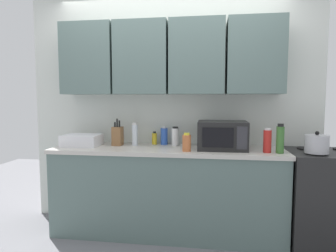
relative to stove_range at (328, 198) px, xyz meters
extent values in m
cube|color=silver|center=(-1.56, 0.35, 0.85)|extent=(3.22, 0.06, 2.60)
cube|color=slate|center=(-2.43, 0.16, 1.37)|extent=(0.56, 0.33, 0.75)
cube|color=slate|center=(-1.85, 0.16, 1.37)|extent=(0.56, 0.33, 0.75)
cube|color=slate|center=(-1.27, 0.16, 1.37)|extent=(0.56, 0.33, 0.75)
cube|color=slate|center=(-0.69, 0.16, 1.37)|extent=(0.56, 0.33, 0.75)
cube|color=slate|center=(-1.56, 0.02, -0.02)|extent=(2.32, 0.60, 0.86)
cube|color=beige|center=(-1.56, 0.02, 0.43)|extent=(2.35, 0.63, 0.04)
cube|color=black|center=(0.00, 0.00, 0.00)|extent=(0.76, 0.64, 0.90)
cylinder|color=black|center=(-0.17, -0.14, 0.45)|extent=(0.18, 0.18, 0.01)
cylinder|color=black|center=(-0.17, 0.14, 0.45)|extent=(0.18, 0.18, 0.01)
cylinder|color=#B2B2B7|center=(-0.17, -0.14, 0.54)|extent=(0.21, 0.21, 0.16)
sphere|color=black|center=(-0.17, -0.14, 0.64)|extent=(0.04, 0.04, 0.04)
cube|color=black|center=(-1.01, 0.02, 0.59)|extent=(0.48, 0.36, 0.28)
cube|color=black|center=(-1.05, -0.17, 0.59)|extent=(0.29, 0.01, 0.18)
cube|color=#2D2D33|center=(-0.83, -0.17, 0.59)|extent=(0.10, 0.01, 0.21)
cube|color=silver|center=(-2.48, 0.02, 0.51)|extent=(0.38, 0.30, 0.12)
cube|color=brown|center=(-2.12, 0.11, 0.55)|extent=(0.10, 0.12, 0.20)
cylinder|color=black|center=(-2.14, 0.10, 0.67)|extent=(0.02, 0.02, 0.05)
cylinder|color=black|center=(-2.12, 0.10, 0.69)|extent=(0.02, 0.02, 0.09)
cylinder|color=black|center=(-2.09, 0.10, 0.68)|extent=(0.02, 0.02, 0.07)
cylinder|color=#BC6638|center=(-1.35, -0.16, 0.53)|extent=(0.08, 0.08, 0.16)
cylinder|color=yellow|center=(-1.35, -0.16, 0.62)|extent=(0.05, 0.05, 0.02)
cylinder|color=#2D56B7|center=(-1.63, 0.23, 0.54)|extent=(0.08, 0.08, 0.18)
cylinder|color=silver|center=(-1.63, 0.23, 0.64)|extent=(0.04, 0.04, 0.02)
cylinder|color=red|center=(-0.60, -0.11, 0.55)|extent=(0.07, 0.07, 0.21)
cylinder|color=silver|center=(-0.60, -0.11, 0.67)|extent=(0.06, 0.06, 0.02)
cylinder|color=#386B2D|center=(-0.49, -0.13, 0.57)|extent=(0.07, 0.07, 0.25)
cylinder|color=black|center=(-0.49, -0.13, 0.71)|extent=(0.06, 0.06, 0.03)
cylinder|color=silver|center=(-1.93, 0.12, 0.56)|extent=(0.07, 0.07, 0.22)
cylinder|color=silver|center=(-1.93, 0.12, 0.68)|extent=(0.05, 0.05, 0.02)
cylinder|color=gold|center=(-1.74, 0.23, 0.51)|extent=(0.05, 0.05, 0.12)
cylinder|color=black|center=(-1.74, 0.23, 0.58)|extent=(0.03, 0.03, 0.02)
cylinder|color=white|center=(-1.50, 0.18, 0.54)|extent=(0.08, 0.08, 0.19)
cylinder|color=black|center=(-1.50, 0.18, 0.64)|extent=(0.06, 0.06, 0.02)
camera|label=1|loc=(-1.12, -2.98, 0.95)|focal=31.97mm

